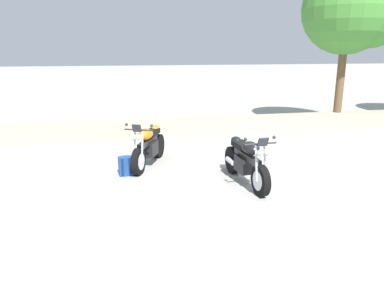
% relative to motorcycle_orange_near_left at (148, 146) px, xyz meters
% --- Properties ---
extents(ground_plane, '(120.00, 120.00, 0.00)m').
position_rel_motorcycle_orange_near_left_xyz_m(ground_plane, '(3.35, -1.81, -0.49)').
color(ground_plane, '#A3A099').
extents(stone_wall, '(36.00, 0.80, 0.55)m').
position_rel_motorcycle_orange_near_left_xyz_m(stone_wall, '(3.35, 2.99, -0.21)').
color(stone_wall, '#A89E89').
rests_on(stone_wall, ground).
extents(motorcycle_orange_near_left, '(1.07, 1.95, 1.18)m').
position_rel_motorcycle_orange_near_left_xyz_m(motorcycle_orange_near_left, '(0.00, 0.00, 0.00)').
color(motorcycle_orange_near_left, black).
rests_on(motorcycle_orange_near_left, ground).
extents(motorcycle_black_centre, '(0.67, 2.07, 1.18)m').
position_rel_motorcycle_orange_near_left_xyz_m(motorcycle_black_centre, '(1.92, -1.66, 0.00)').
color(motorcycle_black_centre, black).
rests_on(motorcycle_black_centre, ground).
extents(rider_backpack, '(0.32, 0.29, 0.47)m').
position_rel_motorcycle_orange_near_left_xyz_m(rider_backpack, '(-0.57, -0.63, -0.24)').
color(rider_backpack, navy).
rests_on(rider_backpack, ground).
extents(leafy_tree_far_left, '(3.23, 3.08, 5.11)m').
position_rel_motorcycle_orange_near_left_xyz_m(leafy_tree_far_left, '(7.35, 3.16, 3.56)').
color(leafy_tree_far_left, brown).
rests_on(leafy_tree_far_left, stone_wall).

